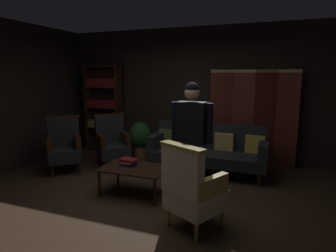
{
  "coord_description": "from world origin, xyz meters",
  "views": [
    {
      "loc": [
        1.66,
        -3.62,
        1.8
      ],
      "look_at": [
        0.0,
        0.8,
        0.95
      ],
      "focal_mm": 30.55,
      "sensor_mm": 36.0,
      "label": 1
    }
  ],
  "objects_px": {
    "potted_plant": "(140,137)",
    "book_navy_cloth": "(129,164)",
    "folding_screen": "(253,116)",
    "armchair_wing_left": "(65,146)",
    "book_tan_leather": "(129,162)",
    "velvet_couch": "(208,148)",
    "coffee_table": "(134,170)",
    "armchair_gilt_accent": "(192,189)",
    "bookshelf": "(104,105)",
    "book_red_leather": "(129,160)",
    "armchair_wing_right": "(112,143)",
    "standing_figure": "(192,132)"
  },
  "relations": [
    {
      "from": "book_navy_cloth",
      "to": "potted_plant",
      "type": "bearing_deg",
      "value": 110.51
    },
    {
      "from": "velvet_couch",
      "to": "book_tan_leather",
      "type": "xyz_separation_m",
      "value": [
        -0.95,
        -1.32,
        0.01
      ]
    },
    {
      "from": "bookshelf",
      "to": "book_red_leather",
      "type": "xyz_separation_m",
      "value": [
        1.75,
        -2.06,
        -0.58
      ]
    },
    {
      "from": "velvet_couch",
      "to": "potted_plant",
      "type": "relative_size",
      "value": 2.66
    },
    {
      "from": "armchair_wing_right",
      "to": "book_tan_leather",
      "type": "distance_m",
      "value": 1.3
    },
    {
      "from": "book_red_leather",
      "to": "velvet_couch",
      "type": "bearing_deg",
      "value": 54.17
    },
    {
      "from": "folding_screen",
      "to": "bookshelf",
      "type": "distance_m",
      "value": 3.42
    },
    {
      "from": "folding_screen",
      "to": "book_tan_leather",
      "type": "distance_m",
      "value": 2.75
    },
    {
      "from": "coffee_table",
      "to": "book_navy_cloth",
      "type": "relative_size",
      "value": 4.14
    },
    {
      "from": "bookshelf",
      "to": "velvet_couch",
      "type": "height_order",
      "value": "bookshelf"
    },
    {
      "from": "velvet_couch",
      "to": "armchair_wing_right",
      "type": "relative_size",
      "value": 2.04
    },
    {
      "from": "bookshelf",
      "to": "armchair_wing_left",
      "type": "distance_m",
      "value": 1.75
    },
    {
      "from": "bookshelf",
      "to": "potted_plant",
      "type": "distance_m",
      "value": 1.32
    },
    {
      "from": "armchair_wing_left",
      "to": "armchair_gilt_accent",
      "type": "bearing_deg",
      "value": -22.14
    },
    {
      "from": "coffee_table",
      "to": "potted_plant",
      "type": "bearing_deg",
      "value": 113.46
    },
    {
      "from": "book_tan_leather",
      "to": "book_red_leather",
      "type": "relative_size",
      "value": 0.71
    },
    {
      "from": "armchair_gilt_accent",
      "to": "armchair_wing_right",
      "type": "distance_m",
      "value": 2.68
    },
    {
      "from": "velvet_couch",
      "to": "book_red_leather",
      "type": "bearing_deg",
      "value": -125.83
    },
    {
      "from": "book_navy_cloth",
      "to": "book_red_leather",
      "type": "height_order",
      "value": "book_red_leather"
    },
    {
      "from": "potted_plant",
      "to": "book_navy_cloth",
      "type": "relative_size",
      "value": 3.3
    },
    {
      "from": "book_red_leather",
      "to": "potted_plant",
      "type": "bearing_deg",
      "value": 110.51
    },
    {
      "from": "potted_plant",
      "to": "coffee_table",
      "type": "bearing_deg",
      "value": -66.54
    },
    {
      "from": "standing_figure",
      "to": "armchair_gilt_accent",
      "type": "bearing_deg",
      "value": -73.28
    },
    {
      "from": "folding_screen",
      "to": "coffee_table",
      "type": "distance_m",
      "value": 2.74
    },
    {
      "from": "folding_screen",
      "to": "book_tan_leather",
      "type": "height_order",
      "value": "folding_screen"
    },
    {
      "from": "book_tan_leather",
      "to": "armchair_wing_right",
      "type": "bearing_deg",
      "value": 132.59
    },
    {
      "from": "book_tan_leather",
      "to": "bookshelf",
      "type": "bearing_deg",
      "value": 130.35
    },
    {
      "from": "bookshelf",
      "to": "book_navy_cloth",
      "type": "relative_size",
      "value": 8.49
    },
    {
      "from": "coffee_table",
      "to": "armchair_gilt_accent",
      "type": "relative_size",
      "value": 0.96
    },
    {
      "from": "book_tan_leather",
      "to": "velvet_couch",
      "type": "bearing_deg",
      "value": 54.17
    },
    {
      "from": "velvet_couch",
      "to": "coffee_table",
      "type": "height_order",
      "value": "velvet_couch"
    },
    {
      "from": "velvet_couch",
      "to": "book_red_leather",
      "type": "height_order",
      "value": "velvet_couch"
    },
    {
      "from": "folding_screen",
      "to": "bookshelf",
      "type": "height_order",
      "value": "bookshelf"
    },
    {
      "from": "book_red_leather",
      "to": "folding_screen",
      "type": "bearing_deg",
      "value": 51.72
    },
    {
      "from": "potted_plant",
      "to": "standing_figure",
      "type": "bearing_deg",
      "value": -46.72
    },
    {
      "from": "folding_screen",
      "to": "armchair_wing_left",
      "type": "bearing_deg",
      "value": -152.36
    },
    {
      "from": "book_tan_leather",
      "to": "book_red_leather",
      "type": "bearing_deg",
      "value": 0.0
    },
    {
      "from": "folding_screen",
      "to": "book_tan_leather",
      "type": "xyz_separation_m",
      "value": [
        -1.67,
        -2.12,
        -0.52
      ]
    },
    {
      "from": "armchair_gilt_accent",
      "to": "book_tan_leather",
      "type": "relative_size",
      "value": 5.71
    },
    {
      "from": "velvet_couch",
      "to": "armchair_wing_right",
      "type": "xyz_separation_m",
      "value": [
        -1.83,
        -0.36,
        0.03
      ]
    },
    {
      "from": "armchair_wing_left",
      "to": "book_red_leather",
      "type": "height_order",
      "value": "armchair_wing_left"
    },
    {
      "from": "book_red_leather",
      "to": "coffee_table",
      "type": "bearing_deg",
      "value": -27.72
    },
    {
      "from": "folding_screen",
      "to": "potted_plant",
      "type": "relative_size",
      "value": 2.38
    },
    {
      "from": "armchair_gilt_accent",
      "to": "book_navy_cloth",
      "type": "xyz_separation_m",
      "value": [
        -1.22,
        0.72,
        -0.05
      ]
    },
    {
      "from": "book_navy_cloth",
      "to": "book_red_leather",
      "type": "xyz_separation_m",
      "value": [
        0.0,
        0.0,
        0.06
      ]
    },
    {
      "from": "coffee_table",
      "to": "armchair_wing_left",
      "type": "distance_m",
      "value": 1.78
    },
    {
      "from": "armchair_wing_left",
      "to": "book_navy_cloth",
      "type": "xyz_separation_m",
      "value": [
        1.58,
        -0.42,
        -0.05
      ]
    },
    {
      "from": "folding_screen",
      "to": "velvet_couch",
      "type": "xyz_separation_m",
      "value": [
        -0.72,
        -0.8,
        -0.53
      ]
    },
    {
      "from": "velvet_couch",
      "to": "standing_figure",
      "type": "relative_size",
      "value": 1.25
    },
    {
      "from": "coffee_table",
      "to": "armchair_gilt_accent",
      "type": "height_order",
      "value": "armchair_gilt_accent"
    }
  ]
}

